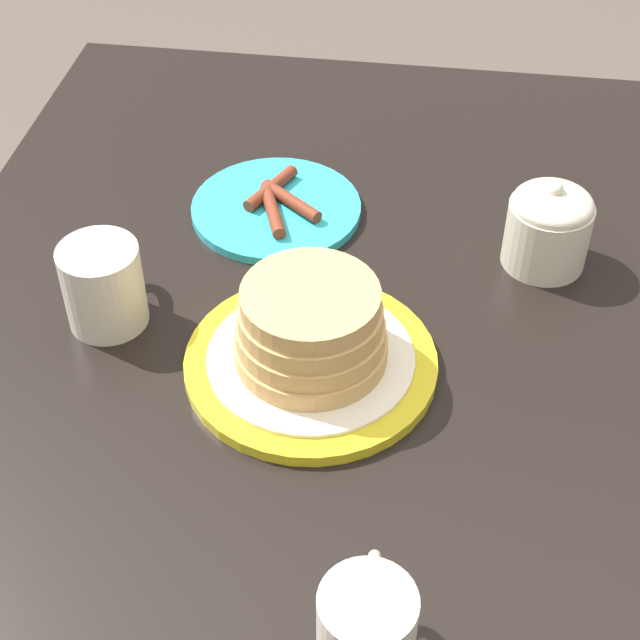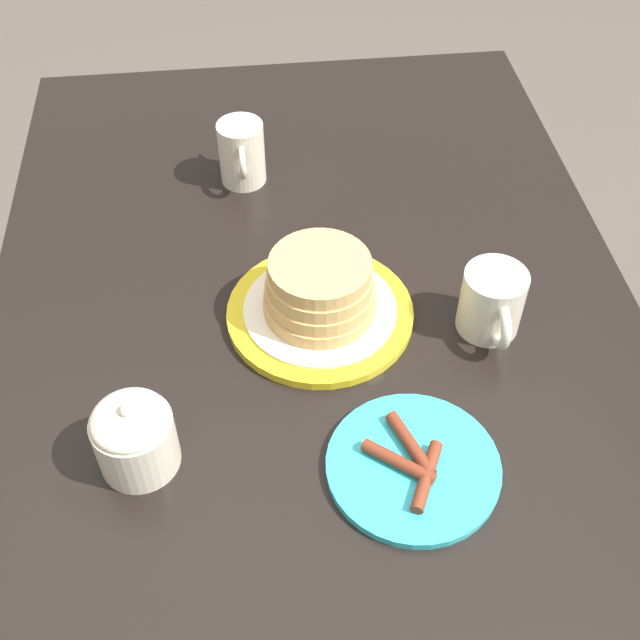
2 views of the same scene
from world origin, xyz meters
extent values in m
plane|color=#51473F|center=(0.00, 0.00, 0.00)|extent=(8.00, 8.00, 0.00)
cube|color=black|center=(0.00, 0.00, 0.76)|extent=(1.19, 0.82, 0.03)
cube|color=black|center=(-0.54, -0.35, 0.37)|extent=(0.07, 0.07, 0.75)
cube|color=black|center=(-0.54, 0.35, 0.37)|extent=(0.07, 0.07, 0.75)
cylinder|color=gold|center=(0.01, 0.01, 0.78)|extent=(0.23, 0.23, 0.01)
cylinder|color=beige|center=(0.01, 0.01, 0.79)|extent=(0.19, 0.19, 0.00)
cylinder|color=tan|center=(0.01, 0.01, 0.80)|extent=(0.14, 0.14, 0.02)
cylinder|color=tan|center=(0.01, 0.01, 0.82)|extent=(0.13, 0.13, 0.02)
cylinder|color=tan|center=(0.01, 0.01, 0.84)|extent=(0.13, 0.13, 0.02)
cylinder|color=tan|center=(0.01, 0.01, 0.86)|extent=(0.12, 0.12, 0.02)
cylinder|color=#2DADBC|center=(0.24, 0.08, 0.78)|extent=(0.19, 0.19, 0.01)
cylinder|color=maroon|center=(0.22, 0.08, 0.79)|extent=(0.08, 0.04, 0.01)
cylinder|color=maroon|center=(0.27, 0.09, 0.79)|extent=(0.08, 0.05, 0.01)
cylinder|color=maroon|center=(0.24, 0.06, 0.79)|extent=(0.06, 0.07, 0.01)
cylinder|color=beige|center=(0.05, 0.21, 0.82)|extent=(0.08, 0.08, 0.09)
torus|color=beige|center=(0.09, 0.21, 0.82)|extent=(0.06, 0.01, 0.06)
cylinder|color=#472819|center=(0.05, 0.21, 0.86)|extent=(0.07, 0.07, 0.00)
cylinder|color=beige|center=(-0.27, -0.07, 0.82)|extent=(0.07, 0.07, 0.09)
cone|color=beige|center=(-0.30, -0.07, 0.86)|extent=(0.04, 0.03, 0.04)
torus|color=beige|center=(-0.24, -0.07, 0.83)|extent=(0.05, 0.01, 0.05)
cylinder|color=beige|center=(0.20, -0.21, 0.81)|extent=(0.09, 0.09, 0.07)
ellipsoid|color=beige|center=(0.20, -0.21, 0.85)|extent=(0.08, 0.08, 0.03)
sphere|color=beige|center=(0.20, -0.21, 0.87)|extent=(0.02, 0.02, 0.02)
camera|label=1|loc=(-0.61, -0.09, 1.42)|focal=55.00mm
camera|label=2|loc=(0.69, -0.07, 1.51)|focal=45.00mm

